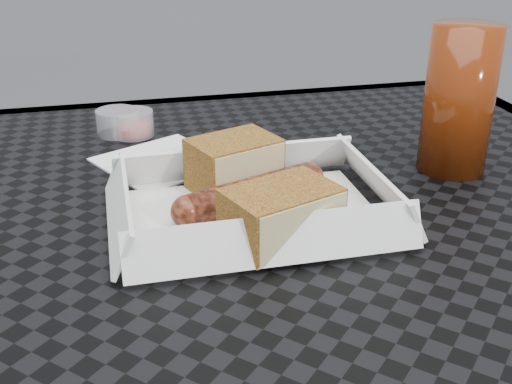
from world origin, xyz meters
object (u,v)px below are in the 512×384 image
(food_tray, at_px, (253,215))
(drink_glass, at_px, (459,100))
(patio_table, at_px, (284,290))

(food_tray, distance_m, drink_glass, 0.25)
(patio_table, bearing_deg, food_tray, 158.22)
(patio_table, distance_m, food_tray, 0.08)
(patio_table, xyz_separation_m, drink_glass, (0.20, 0.07, 0.15))
(patio_table, height_order, drink_glass, drink_glass)
(drink_glass, bearing_deg, patio_table, -160.28)
(patio_table, xyz_separation_m, food_tray, (-0.03, 0.01, 0.08))
(drink_glass, bearing_deg, food_tray, -164.90)
(patio_table, distance_m, drink_glass, 0.26)
(patio_table, height_order, food_tray, food_tray)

